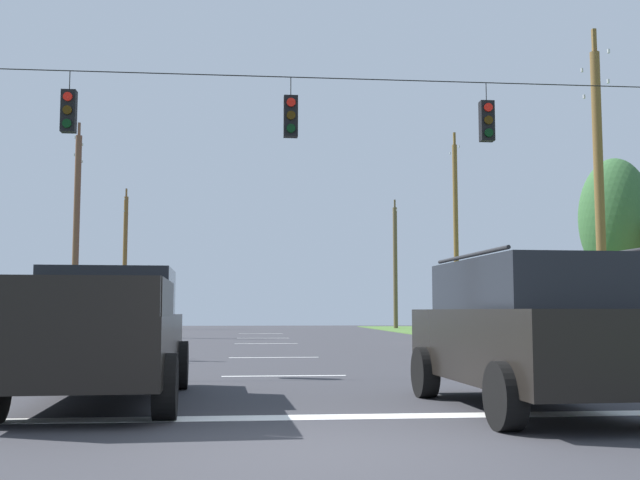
{
  "coord_description": "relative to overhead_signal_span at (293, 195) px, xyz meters",
  "views": [
    {
      "loc": [
        -0.74,
        -7.29,
        1.31
      ],
      "look_at": [
        0.76,
        8.58,
        2.79
      ],
      "focal_mm": 42.85,
      "sensor_mm": 36.0,
      "label": 1
    }
  ],
  "objects": [
    {
      "name": "tree_roadside_far_right",
      "position": [
        13.15,
        11.03,
        0.87
      ],
      "size": [
        2.77,
        2.77,
        7.21
      ],
      "color": "brown",
      "rests_on": "ground"
    },
    {
      "name": "utility_pole_distant_left",
      "position": [
        -10.0,
        39.78,
        1.18
      ],
      "size": [
        0.32,
        1.9,
        10.29
      ],
      "color": "brown",
      "rests_on": "ground"
    },
    {
      "name": "utility_pole_mid_right",
      "position": [
        9.73,
        5.23,
        1.06
      ],
      "size": [
        0.29,
        1.92,
        10.1
      ],
      "color": "brown",
      "rests_on": "ground"
    },
    {
      "name": "lane_dash_1",
      "position": [
        -0.25,
        4.57,
        -3.9
      ],
      "size": [
        2.5,
        0.15,
        0.01
      ],
      "primitive_type": "cube",
      "rotation": [
        0.0,
        0.0,
        1.57
      ],
      "color": "white",
      "rests_on": "ground"
    },
    {
      "name": "stop_bar_stripe",
      "position": [
        -0.25,
        -7.52,
        -3.9
      ],
      "size": [
        15.6,
        0.45,
        0.01
      ],
      "primitive_type": "cube",
      "color": "white",
      "rests_on": "ground"
    },
    {
      "name": "lane_dash_3",
      "position": [
        -0.25,
        19.69,
        -3.9
      ],
      "size": [
        2.5,
        0.15,
        0.01
      ],
      "primitive_type": "cube",
      "rotation": [
        0.0,
        0.0,
        1.57
      ],
      "color": "white",
      "rests_on": "ground"
    },
    {
      "name": "distant_car_crossing_white",
      "position": [
        8.39,
        14.25,
        -3.12
      ],
      "size": [
        4.31,
        2.03,
        1.52
      ],
      "color": "silver",
      "rests_on": "ground"
    },
    {
      "name": "lane_dash_2",
      "position": [
        -0.25,
        13.66,
        -3.9
      ],
      "size": [
        2.5,
        0.15,
        0.01
      ],
      "primitive_type": "cube",
      "rotation": [
        0.0,
        0.0,
        1.57
      ],
      "color": "white",
      "rests_on": "ground"
    },
    {
      "name": "utility_pole_far_right",
      "position": [
        9.99,
        22.43,
        1.39
      ],
      "size": [
        0.26,
        1.8,
        10.86
      ],
      "color": "brown",
      "rests_on": "ground"
    },
    {
      "name": "pickup_truck",
      "position": [
        -3.05,
        -5.72,
        -2.94
      ],
      "size": [
        2.47,
        5.48,
        1.95
      ],
      "color": "black",
      "rests_on": "ground"
    },
    {
      "name": "utility_pole_near_left",
      "position": [
        9.83,
        38.45,
        0.7
      ],
      "size": [
        0.32,
        1.67,
        9.55
      ],
      "color": "brown",
      "rests_on": "ground"
    },
    {
      "name": "suv_black",
      "position": [
        2.74,
        -7.17,
        -2.85
      ],
      "size": [
        2.37,
        4.87,
        2.05
      ],
      "color": "black",
      "rests_on": "ground"
    },
    {
      "name": "ground_plane",
      "position": [
        -0.25,
        -9.75,
        -3.91
      ],
      "size": [
        120.0,
        120.0,
        0.0
      ],
      "primitive_type": "plane",
      "color": "#333338"
    },
    {
      "name": "lane_dash_4",
      "position": [
        -0.25,
        26.98,
        -3.9
      ],
      "size": [
        2.5,
        0.15,
        0.01
      ],
      "primitive_type": "cube",
      "rotation": [
        0.0,
        0.0,
        1.57
      ],
      "color": "white",
      "rests_on": "ground"
    },
    {
      "name": "utility_pole_distant_right",
      "position": [
        -9.69,
        22.36,
        1.47
      ],
      "size": [
        0.32,
        1.89,
        10.93
      ],
      "color": "brown",
      "rests_on": "ground"
    },
    {
      "name": "overhead_signal_span",
      "position": [
        0.0,
        0.0,
        0.0
      ],
      "size": [
        18.31,
        0.31,
        7.11
      ],
      "color": "brown",
      "rests_on": "ground"
    },
    {
      "name": "distant_car_oncoming",
      "position": [
        -8.44,
        14.87,
        -3.12
      ],
      "size": [
        2.14,
        4.36,
        1.52
      ],
      "color": "navy",
      "rests_on": "ground"
    },
    {
      "name": "lane_dash_0",
      "position": [
        -0.25,
        -1.52,
        -3.9
      ],
      "size": [
        2.5,
        0.15,
        0.01
      ],
      "primitive_type": "cube",
      "rotation": [
        0.0,
        0.0,
        1.57
      ],
      "color": "white",
      "rests_on": "ground"
    }
  ]
}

